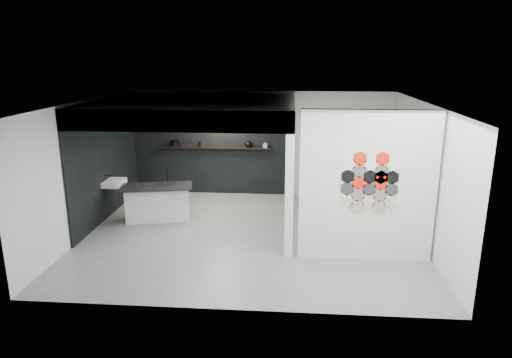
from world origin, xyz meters
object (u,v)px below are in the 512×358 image
object	(u,v)px
kitchen_island	(158,202)
wall_basin	(114,183)
glass_bowl	(265,146)
bottle_dark	(200,144)
partition_panel	(367,187)
stockpot	(175,143)
kettle	(249,144)
utensil_cup	(179,144)
glass_vase	(265,145)

from	to	relation	value
kitchen_island	wall_basin	bearing A→B (deg)	163.51
glass_bowl	bottle_dark	bearing A→B (deg)	180.00
partition_panel	stockpot	distance (m)	5.95
glass_bowl	kettle	bearing A→B (deg)	180.00
utensil_cup	wall_basin	bearing A→B (deg)	-116.72
stockpot	glass_bowl	bearing A→B (deg)	0.00
partition_panel	wall_basin	xyz separation A→B (m)	(-5.46, 1.80, -0.55)
stockpot	kettle	world-z (taller)	stockpot
partition_panel	utensil_cup	size ratio (longest dim) A/B	25.57
utensil_cup	glass_bowl	bearing A→B (deg)	0.00
partition_panel	kitchen_island	world-z (taller)	partition_panel
wall_basin	glass_vase	bearing A→B (deg)	31.35
stockpot	wall_basin	bearing A→B (deg)	-114.38
bottle_dark	stockpot	bearing A→B (deg)	180.00
stockpot	kettle	xyz separation A→B (m)	(2.00, 0.00, -0.00)
partition_panel	wall_basin	size ratio (longest dim) A/B	4.67
kitchen_island	glass_bowl	world-z (taller)	glass_bowl
kettle	glass_bowl	xyz separation A→B (m)	(0.45, 0.00, -0.03)
glass_vase	partition_panel	bearing A→B (deg)	-61.77
wall_basin	kitchen_island	world-z (taller)	kitchen_island
glass_vase	kettle	bearing A→B (deg)	180.00
stockpot	glass_vase	distance (m)	2.45
partition_panel	kitchen_island	size ratio (longest dim) A/B	1.64
kettle	glass_vase	size ratio (longest dim) A/B	1.49
glass_bowl	utensil_cup	distance (m)	2.35
bottle_dark	kitchen_island	bearing A→B (deg)	-105.01
wall_basin	kettle	distance (m)	3.63
stockpot	bottle_dark	world-z (taller)	stockpot
kitchen_island	bottle_dark	xyz separation A→B (m)	(0.58, 2.16, 0.96)
stockpot	utensil_cup	xyz separation A→B (m)	(0.10, 0.00, -0.03)
stockpot	glass_vase	xyz separation A→B (m)	(2.45, 0.00, -0.02)
glass_vase	kitchen_island	bearing A→B (deg)	-137.56
wall_basin	glass_vase	xyz separation A→B (m)	(3.39, 2.07, 0.53)
wall_basin	bottle_dark	size ratio (longest dim) A/B	4.20
utensil_cup	bottle_dark	bearing A→B (deg)	0.00
glass_vase	wall_basin	bearing A→B (deg)	-148.65
partition_panel	stockpot	world-z (taller)	partition_panel
kitchen_island	stockpot	xyz separation A→B (m)	(-0.10, 2.16, 0.97)
kettle	glass_vase	xyz separation A→B (m)	(0.45, 0.00, -0.02)
kitchen_island	utensil_cup	distance (m)	2.35
glass_bowl	kitchen_island	bearing A→B (deg)	-137.56
kitchen_island	bottle_dark	size ratio (longest dim) A/B	11.96
bottle_dark	kettle	bearing A→B (deg)	0.00
glass_bowl	bottle_dark	world-z (taller)	bottle_dark
kettle	partition_panel	bearing A→B (deg)	-35.96
wall_basin	glass_bowl	xyz separation A→B (m)	(3.39, 2.07, 0.52)
bottle_dark	utensil_cup	size ratio (longest dim) A/B	1.30
partition_panel	glass_bowl	world-z (taller)	partition_panel
glass_vase	utensil_cup	bearing A→B (deg)	180.00
kettle	glass_bowl	world-z (taller)	kettle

